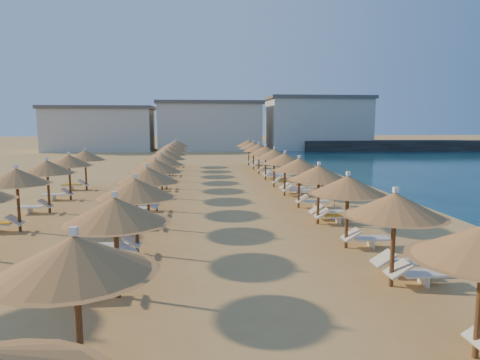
{
  "coord_description": "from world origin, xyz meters",
  "views": [
    {
      "loc": [
        -1.56,
        -17.87,
        4.33
      ],
      "look_at": [
        0.66,
        4.0,
        1.3
      ],
      "focal_mm": 32.0,
      "sensor_mm": 36.0,
      "label": 1
    }
  ],
  "objects": [
    {
      "name": "parasol_row_west",
      "position": [
        -3.54,
        4.62,
        2.15
      ],
      "size": [
        2.69,
        40.8,
        2.65
      ],
      "color": "brown",
      "rests_on": "ground"
    },
    {
      "name": "loungers",
      "position": [
        -1.39,
        3.95,
        0.34
      ],
      "size": [
        15.1,
        38.71,
        0.66
      ],
      "color": "white",
      "rests_on": "ground"
    },
    {
      "name": "hotel_blocks",
      "position": [
        1.82,
        47.16,
        3.7
      ],
      "size": [
        48.27,
        8.92,
        8.1
      ],
      "color": "beige",
      "rests_on": "ground"
    },
    {
      "name": "beachgoer_a",
      "position": [
        5.43,
        3.26,
        0.85
      ],
      "size": [
        0.52,
        0.69,
        1.7
      ],
      "primitive_type": "imported",
      "rotation": [
        0.0,
        0.0,
        -1.77
      ],
      "color": "tan",
      "rests_on": "ground"
    },
    {
      "name": "beachgoer_c",
      "position": [
        5.39,
        10.46,
        0.77
      ],
      "size": [
        0.81,
        0.97,
        1.55
      ],
      "primitive_type": "imported",
      "rotation": [
        0.0,
        0.0,
        -1.0
      ],
      "color": "tan",
      "rests_on": "ground"
    },
    {
      "name": "beachgoer_b",
      "position": [
        5.59,
        5.35,
        0.86
      ],
      "size": [
        1.05,
        1.05,
        1.72
      ],
      "primitive_type": "imported",
      "rotation": [
        0.0,
        0.0,
        -0.78
      ],
      "color": "tan",
      "rests_on": "ground"
    },
    {
      "name": "ground",
      "position": [
        0.0,
        0.0,
        0.0
      ],
      "size": [
        220.0,
        220.0,
        0.0
      ],
      "primitive_type": "plane",
      "color": "tan",
      "rests_on": "ground"
    },
    {
      "name": "parasol_row_inland",
      "position": [
        -8.57,
        1.16,
        2.15
      ],
      "size": [
        2.69,
        20.01,
        2.65
      ],
      "color": "brown",
      "rests_on": "ground"
    },
    {
      "name": "jetty",
      "position": [
        29.12,
        42.72,
        0.75
      ],
      "size": [
        30.22,
        6.3,
        1.5
      ],
      "primitive_type": "cube",
      "rotation": [
        0.0,
        0.0,
        -0.08
      ],
      "color": "black",
      "rests_on": "ground"
    },
    {
      "name": "parasol_row_east",
      "position": [
        3.51,
        4.62,
        2.15
      ],
      "size": [
        2.69,
        40.8,
        2.65
      ],
      "color": "brown",
      "rests_on": "ground"
    }
  ]
}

